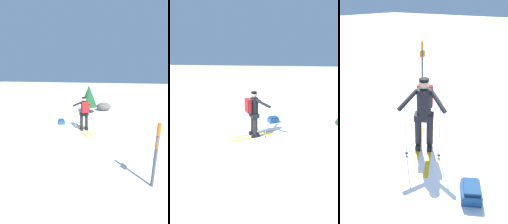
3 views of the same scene
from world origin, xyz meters
TOP-DOWN VIEW (x-y plane):
  - ground_plane at (0.00, 0.00)m, footprint 80.00×80.00m
  - skier at (-0.29, -0.29)m, footprint 1.25×1.76m
  - dropped_backpack at (1.18, -0.93)m, footprint 0.51×0.54m
  - trail_marker at (-2.87, 3.02)m, footprint 0.09×0.24m

SIDE VIEW (x-z plane):
  - ground_plane at x=0.00m, z-range 0.00..0.00m
  - dropped_backpack at x=1.18m, z-range -0.01..0.25m
  - skier at x=-0.29m, z-range 0.11..1.76m
  - trail_marker at x=-2.87m, z-range 0.15..1.80m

